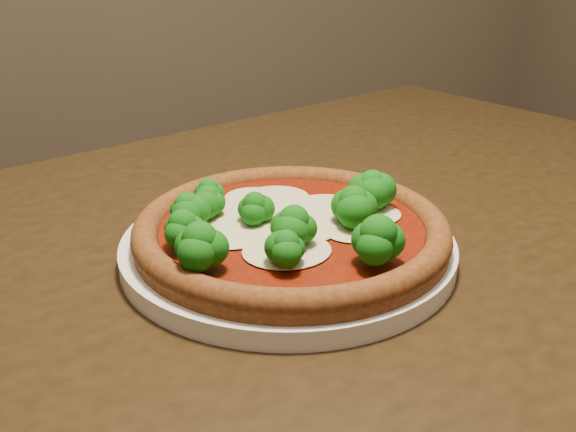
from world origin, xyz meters
name	(u,v)px	position (x,y,z in m)	size (l,w,h in m)	color
dining_table	(321,342)	(-0.12, -0.14, 0.66)	(1.49, 1.23, 0.75)	black
plate	(288,246)	(-0.15, -0.12, 0.76)	(0.31, 0.31, 0.02)	silver
pizza	(289,226)	(-0.15, -0.13, 0.78)	(0.29, 0.29, 0.06)	brown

